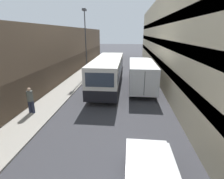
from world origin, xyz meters
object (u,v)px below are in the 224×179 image
object	(u,v)px
box_truck	(141,73)
pedestrian	(30,100)
street_lamp	(85,32)
panel_van	(111,61)
bus	(108,73)

from	to	relation	value
box_truck	pedestrian	distance (m)	10.57
street_lamp	pedestrian	bearing A→B (deg)	-96.79
panel_van	pedestrian	size ratio (longest dim) A/B	2.42
panel_van	bus	bearing A→B (deg)	-86.19
box_truck	pedestrian	bearing A→B (deg)	-137.06
panel_van	street_lamp	bearing A→B (deg)	-111.85
street_lamp	panel_van	bearing A→B (deg)	68.15
box_truck	street_lamp	size ratio (longest dim) A/B	1.12
bus	pedestrian	distance (m)	7.85
bus	box_truck	size ratio (longest dim) A/B	1.15
bus	street_lamp	xyz separation A→B (m)	(-3.17, 4.37, 3.82)
panel_van	pedestrian	bearing A→B (deg)	-102.47
bus	street_lamp	distance (m)	6.61
bus	box_truck	world-z (taller)	bus
panel_van	pedestrian	xyz separation A→B (m)	(-3.75, -16.96, -0.01)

